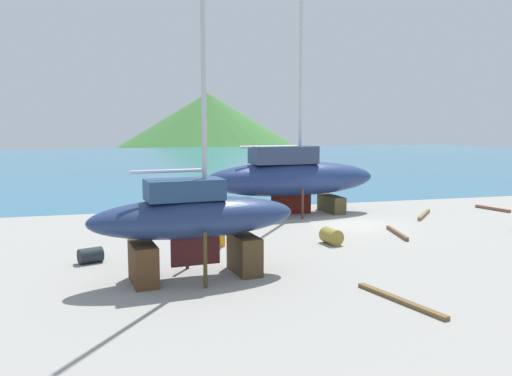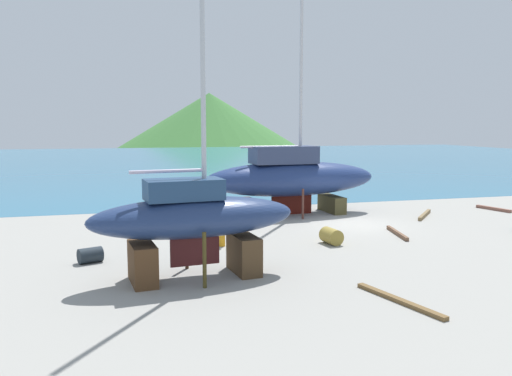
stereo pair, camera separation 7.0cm
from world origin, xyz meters
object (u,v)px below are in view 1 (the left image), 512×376
object	(u,v)px
sailboat_large_starboard	(291,177)
worker	(221,225)
sailboat_small_center	(194,219)
barrel_by_slipway	(91,255)
barrel_tipped_right	(331,236)

from	to	relation	value
sailboat_large_starboard	worker	world-z (taller)	sailboat_large_starboard
sailboat_small_center	barrel_by_slipway	world-z (taller)	sailboat_small_center
sailboat_small_center	sailboat_large_starboard	distance (m)	12.33
sailboat_large_starboard	barrel_by_slipway	xyz separation A→B (m)	(-10.00, -7.59, -1.75)
barrel_by_slipway	barrel_tipped_right	xyz separation A→B (m)	(9.31, 0.49, 0.05)
worker	barrel_by_slipway	distance (m)	5.12
barrel_by_slipway	barrel_tipped_right	distance (m)	9.32
sailboat_large_starboard	barrel_tipped_right	bearing A→B (deg)	-98.65
worker	barrel_by_slipway	world-z (taller)	worker
sailboat_small_center	barrel_tipped_right	xyz separation A→B (m)	(6.05, 3.23, -1.57)
sailboat_small_center	sailboat_large_starboard	world-z (taller)	sailboat_large_starboard
sailboat_large_starboard	barrel_tipped_right	xyz separation A→B (m)	(-0.69, -7.10, -1.69)
sailboat_large_starboard	barrel_by_slipway	distance (m)	12.67
sailboat_small_center	barrel_tipped_right	bearing A→B (deg)	22.05
worker	barrel_tipped_right	xyz separation A→B (m)	(4.40, -0.83, -0.52)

